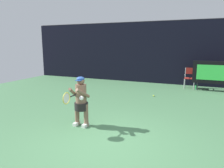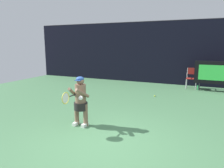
{
  "view_description": "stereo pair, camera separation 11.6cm",
  "coord_description": "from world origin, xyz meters",
  "px_view_note": "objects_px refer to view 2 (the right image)",
  "views": [
    {
      "loc": [
        2.0,
        -4.24,
        2.34
      ],
      "look_at": [
        -0.67,
        2.03,
        1.05
      ],
      "focal_mm": 34.19,
      "sensor_mm": 36.0,
      "label": 1
    },
    {
      "loc": [
        2.11,
        -4.19,
        2.34
      ],
      "look_at": [
        -0.67,
        2.03,
        1.05
      ],
      "focal_mm": 34.19,
      "sensor_mm": 36.0,
      "label": 2
    }
  ],
  "objects_px": {
    "water_bottle": "(198,87)",
    "tennis_racket": "(66,98)",
    "scoreboard": "(219,73)",
    "tennis_ball_loose": "(155,96)",
    "tennis_player": "(80,100)",
    "umpire_chair": "(192,77)"
  },
  "relations": [
    {
      "from": "tennis_racket",
      "to": "tennis_ball_loose",
      "type": "xyz_separation_m",
      "value": [
        1.2,
        4.92,
        -0.94
      ]
    },
    {
      "from": "water_bottle",
      "to": "tennis_player",
      "type": "bearing_deg",
      "value": -113.58
    },
    {
      "from": "tennis_player",
      "to": "tennis_ball_loose",
      "type": "distance_m",
      "value": 4.49
    },
    {
      "from": "tennis_player",
      "to": "water_bottle",
      "type": "bearing_deg",
      "value": 66.42
    },
    {
      "from": "scoreboard",
      "to": "tennis_ball_loose",
      "type": "distance_m",
      "value": 3.52
    },
    {
      "from": "scoreboard",
      "to": "water_bottle",
      "type": "xyz_separation_m",
      "value": [
        -0.88,
        0.13,
        -0.82
      ]
    },
    {
      "from": "scoreboard",
      "to": "umpire_chair",
      "type": "height_order",
      "value": "scoreboard"
    },
    {
      "from": "scoreboard",
      "to": "water_bottle",
      "type": "distance_m",
      "value": 1.22
    },
    {
      "from": "scoreboard",
      "to": "water_bottle",
      "type": "height_order",
      "value": "scoreboard"
    },
    {
      "from": "umpire_chair",
      "to": "tennis_player",
      "type": "relative_size",
      "value": 0.75
    },
    {
      "from": "water_bottle",
      "to": "scoreboard",
      "type": "bearing_deg",
      "value": -8.56
    },
    {
      "from": "umpire_chair",
      "to": "scoreboard",
      "type": "bearing_deg",
      "value": -17.93
    },
    {
      "from": "water_bottle",
      "to": "tennis_player",
      "type": "distance_m",
      "value": 7.25
    },
    {
      "from": "water_bottle",
      "to": "tennis_racket",
      "type": "relative_size",
      "value": 0.44
    },
    {
      "from": "tennis_player",
      "to": "umpire_chair",
      "type": "bearing_deg",
      "value": 69.78
    },
    {
      "from": "tennis_player",
      "to": "tennis_ball_loose",
      "type": "height_order",
      "value": "tennis_player"
    },
    {
      "from": "water_bottle",
      "to": "tennis_racket",
      "type": "height_order",
      "value": "tennis_racket"
    },
    {
      "from": "tennis_racket",
      "to": "tennis_player",
      "type": "bearing_deg",
      "value": 97.34
    },
    {
      "from": "umpire_chair",
      "to": "water_bottle",
      "type": "height_order",
      "value": "umpire_chair"
    },
    {
      "from": "tennis_player",
      "to": "tennis_racket",
      "type": "xyz_separation_m",
      "value": [
        -0.01,
        -0.65,
        0.2
      ]
    },
    {
      "from": "umpire_chair",
      "to": "tennis_ball_loose",
      "type": "height_order",
      "value": "umpire_chair"
    },
    {
      "from": "tennis_racket",
      "to": "tennis_ball_loose",
      "type": "relative_size",
      "value": 8.85
    }
  ]
}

